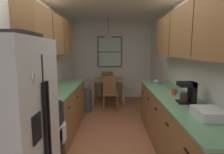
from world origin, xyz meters
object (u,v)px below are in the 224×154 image
dish_rack (209,114)px  table_serving_bowl (109,78)px  storage_canister (48,90)px  fruit_bowl (157,82)px  stove_range (34,140)px  mug_by_coffeemaker (174,92)px  dining_chair_near (110,91)px  refrigerator (3,138)px  microwave_over_range (18,45)px  trash_bin (86,101)px  coffee_maker (188,92)px  dining_table (108,82)px  dining_chair_far (107,83)px  mug_spare (183,96)px

dish_rack → table_serving_bowl: (-1.14, 3.68, -0.17)m
storage_canister → fruit_bowl: 2.23m
stove_range → mug_by_coffeemaker: 2.18m
dish_rack → table_serving_bowl: bearing=107.2°
dining_chair_near → refrigerator: bearing=-103.9°
microwave_over_range → trash_bin: (0.41, 2.54, -1.37)m
coffee_maker → dish_rack: coffee_maker is taller
dining_table → dining_chair_far: dining_chair_far is taller
coffee_maker → dish_rack: (-0.00, -0.57, -0.10)m
dining_chair_near → coffee_maker: size_ratio=3.11×
dining_table → dish_rack: size_ratio=2.77×
dining_chair_near → table_serving_bowl: 0.63m
trash_bin → storage_canister: bearing=-98.9°
storage_canister → stove_range: bearing=-89.5°
microwave_over_range → table_serving_bowl: bearing=73.3°
storage_canister → table_serving_bowl: (0.90, 2.71, -0.22)m
mug_spare → mug_by_coffeemaker: bearing=98.0°
dining_chair_far → trash_bin: dining_chair_far is taller
coffee_maker → mug_by_coffeemaker: 0.49m
storage_canister → dish_rack: bearing=-25.4°
fruit_bowl → table_serving_bowl: fruit_bowl is taller
mug_by_coffeemaker → stove_range: bearing=-160.5°
storage_canister → mug_by_coffeemaker: size_ratio=1.69×
trash_bin → mug_spare: size_ratio=4.79×
refrigerator → table_serving_bowl: (0.83, 4.06, -0.08)m
coffee_maker → table_serving_bowl: bearing=110.2°
microwave_over_range → fruit_bowl: size_ratio=3.10×
stove_range → dining_table: bearing=75.6°
trash_bin → table_serving_bowl: size_ratio=2.81×
refrigerator → stove_range: (-0.06, 0.72, -0.39)m
stove_range → mug_spare: size_ratio=8.98×
dining_chair_far → storage_canister: size_ratio=4.71×
dining_chair_near → coffee_maker: (1.10, -2.54, 0.55)m
stove_range → trash_bin: 2.57m
microwave_over_range → trash_bin: microwave_over_range is taller
microwave_over_range → table_serving_bowl: microwave_over_range is taller
mug_by_coffeemaker → fruit_bowl: size_ratio=0.56×
microwave_over_range → dining_table: 3.69m
dining_chair_far → fruit_bowl: (1.13, -2.34, 0.44)m
dining_chair_far → mug_spare: 3.82m
trash_bin → stove_range: bearing=-96.6°
dining_chair_near → fruit_bowl: (1.03, -1.09, 0.44)m
refrigerator → storage_canister: 1.36m
dining_chair_far → mug_spare: (1.22, -3.59, 0.45)m
coffee_maker → table_serving_bowl: coffee_maker is taller
fruit_bowl → refrigerator: bearing=-128.1°
coffee_maker → mug_by_coffeemaker: coffee_maker is taller
storage_canister → coffee_maker: (2.04, -0.39, 0.06)m
mug_spare → table_serving_bowl: mug_spare is taller
mug_by_coffeemaker → table_serving_bowl: size_ratio=0.54×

